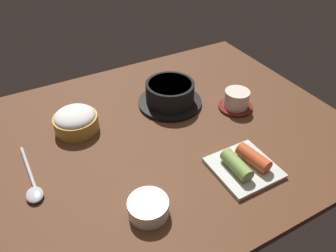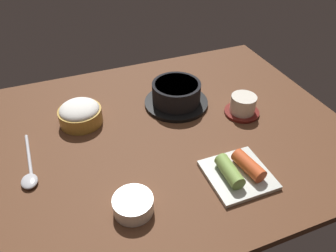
{
  "view_description": "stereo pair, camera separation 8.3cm",
  "coord_description": "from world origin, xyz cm",
  "px_view_note": "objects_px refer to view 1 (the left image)",
  "views": [
    {
      "loc": [
        -29.02,
        -58.61,
        56.92
      ],
      "look_at": [
        2.0,
        -2.0,
        5.0
      ],
      "focal_mm": 34.66,
      "sensor_mm": 36.0,
      "label": 1
    },
    {
      "loc": [
        -21.53,
        -62.11,
        56.92
      ],
      "look_at": [
        2.0,
        -2.0,
        5.0
      ],
      "focal_mm": 34.66,
      "sensor_mm": 36.0,
      "label": 2
    }
  ],
  "objects_px": {
    "tea_cup_with_saucer": "(236,100)",
    "side_bowl_near": "(148,207)",
    "rice_bowl": "(76,120)",
    "spoon": "(33,186)",
    "kimchi_plate": "(244,165)",
    "stone_pot": "(170,94)"
  },
  "relations": [
    {
      "from": "tea_cup_with_saucer",
      "to": "side_bowl_near",
      "type": "relative_size",
      "value": 1.18
    },
    {
      "from": "rice_bowl",
      "to": "side_bowl_near",
      "type": "xyz_separation_m",
      "value": [
        0.05,
        -0.33,
        -0.01
      ]
    },
    {
      "from": "tea_cup_with_saucer",
      "to": "spoon",
      "type": "bearing_deg",
      "value": -177.28
    },
    {
      "from": "rice_bowl",
      "to": "tea_cup_with_saucer",
      "type": "relative_size",
      "value": 1.18
    },
    {
      "from": "tea_cup_with_saucer",
      "to": "spoon",
      "type": "xyz_separation_m",
      "value": [
        -0.57,
        -0.03,
        -0.02
      ]
    },
    {
      "from": "rice_bowl",
      "to": "tea_cup_with_saucer",
      "type": "height_order",
      "value": "rice_bowl"
    },
    {
      "from": "rice_bowl",
      "to": "kimchi_plate",
      "type": "distance_m",
      "value": 0.44
    },
    {
      "from": "stone_pot",
      "to": "spoon",
      "type": "bearing_deg",
      "value": -161.79
    },
    {
      "from": "stone_pot",
      "to": "tea_cup_with_saucer",
      "type": "distance_m",
      "value": 0.19
    },
    {
      "from": "tea_cup_with_saucer",
      "to": "kimchi_plate",
      "type": "bearing_deg",
      "value": -123.44
    },
    {
      "from": "stone_pot",
      "to": "rice_bowl",
      "type": "relative_size",
      "value": 1.61
    },
    {
      "from": "stone_pot",
      "to": "side_bowl_near",
      "type": "xyz_separation_m",
      "value": [
        -0.23,
        -0.32,
        -0.02
      ]
    },
    {
      "from": "rice_bowl",
      "to": "spoon",
      "type": "distance_m",
      "value": 0.21
    },
    {
      "from": "kimchi_plate",
      "to": "side_bowl_near",
      "type": "bearing_deg",
      "value": -179.33
    },
    {
      "from": "rice_bowl",
      "to": "spoon",
      "type": "bearing_deg",
      "value": -133.46
    },
    {
      "from": "side_bowl_near",
      "to": "spoon",
      "type": "distance_m",
      "value": 0.26
    },
    {
      "from": "rice_bowl",
      "to": "tea_cup_with_saucer",
      "type": "xyz_separation_m",
      "value": [
        0.43,
        -0.12,
        -0.0
      ]
    },
    {
      "from": "stone_pot",
      "to": "side_bowl_near",
      "type": "height_order",
      "value": "stone_pot"
    },
    {
      "from": "side_bowl_near",
      "to": "spoon",
      "type": "relative_size",
      "value": 0.43
    },
    {
      "from": "spoon",
      "to": "side_bowl_near",
      "type": "bearing_deg",
      "value": -43.17
    },
    {
      "from": "stone_pot",
      "to": "tea_cup_with_saucer",
      "type": "bearing_deg",
      "value": -35.35
    },
    {
      "from": "rice_bowl",
      "to": "side_bowl_near",
      "type": "height_order",
      "value": "rice_bowl"
    }
  ]
}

